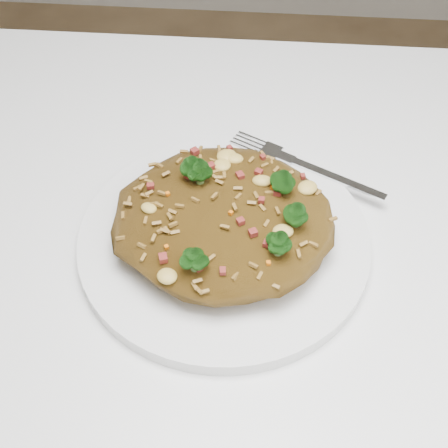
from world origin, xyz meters
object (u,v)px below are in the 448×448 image
(plate, at_px, (224,240))
(fried_rice, at_px, (225,213))
(dining_table, at_px, (214,367))
(fork, at_px, (314,169))

(plate, bearing_deg, fried_rice, -33.32)
(dining_table, bearing_deg, fried_rice, 87.16)
(plate, relative_size, fried_rice, 1.36)
(fried_rice, distance_m, fork, 0.12)
(dining_table, relative_size, plate, 4.70)
(fried_rice, height_order, fork, fried_rice)
(fork, bearing_deg, fried_rice, -104.86)
(plate, xyz_separation_m, fried_rice, (0.00, -0.00, 0.04))
(dining_table, relative_size, fork, 7.94)
(fried_rice, bearing_deg, dining_table, -92.84)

